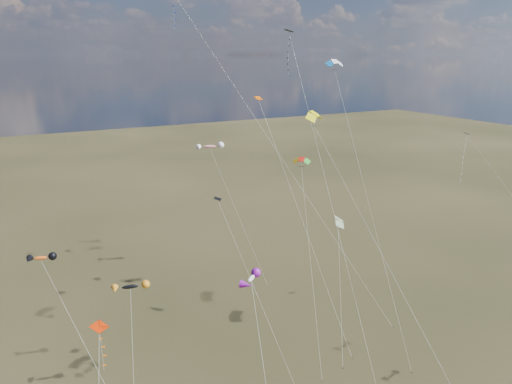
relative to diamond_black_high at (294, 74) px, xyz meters
name	(u,v)px	position (x,y,z in m)	size (l,w,h in m)	color
diamond_black_high	(294,74)	(0.00, 0.00, 0.00)	(2.73, 23.74, 37.53)	black
diamond_navy_tall	(195,40)	(-7.83, 12.30, 4.12)	(20.77, 24.79, 42.71)	#081951
diamond_black_mid	(243,259)	(-11.17, -8.60, -18.19)	(5.38, 10.47, 20.34)	black
diamond_red_low	(101,359)	(-26.89, -17.05, -19.31)	(3.78, 9.49, 15.64)	#B92202
diamond_navy_right	(471,167)	(22.21, -8.91, -11.90)	(11.22, 18.47, 24.88)	#091650
diamond_orange_center	(283,167)	(0.01, 2.20, -11.83)	(2.73, 20.73, 29.19)	#EB5301
parafoil_yellow	(316,115)	(-5.61, -12.85, -3.11)	(9.56, 19.09, 30.05)	#D7D30A
parafoil_blue_white	(335,63)	(7.85, 2.43, 1.19)	(3.30, 20.61, 34.39)	#116BB8
parafoil_striped	(339,219)	(4.01, -4.94, -17.52)	(6.13, 9.84, 15.65)	yellow
parafoil_tricolor	(302,161)	(0.24, -1.85, -10.22)	(5.47, 13.13, 22.83)	gold
novelty_black_orange	(130,287)	(-22.20, -5.27, -20.26)	(3.87, 8.15, 12.59)	black
novelty_orange_black	(41,259)	(-29.85, -0.39, -17.51)	(6.27, 7.35, 15.40)	#EA5816
novelty_white_purple	(251,279)	(-13.53, -15.29, -16.84)	(4.09, 12.74, 16.07)	white
novelty_redwhite_stripe	(210,147)	(-3.54, 19.01, -11.78)	(6.76, 12.33, 21.26)	red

